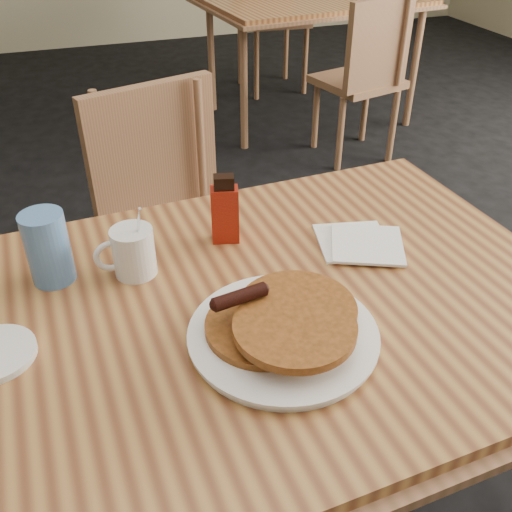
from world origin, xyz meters
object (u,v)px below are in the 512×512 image
Objects in this scene: chair_main_far at (165,215)px; pancake_plate at (283,328)px; main_table at (246,320)px; syrup_bottle at (225,211)px; coffee_mug at (132,251)px; blue_tumbler at (48,248)px; neighbor_table at (313,4)px; chair_neighbor_near at (367,68)px.

pancake_plate is (0.05, -0.83, 0.24)m from chair_main_far.
main_table is 8.84× the size of syrup_bottle.
coffee_mug reaches higher than syrup_bottle.
chair_main_far reaches higher than blue_tumbler.
coffee_mug reaches higher than neighbor_table.
pancake_plate is at bearing -103.18° from chair_main_far.
main_table is 2.91m from neighbor_table.
neighbor_table is 4.37× the size of pancake_plate.
blue_tumbler reaches higher than pancake_plate.
main_table is at bearing 104.04° from pancake_plate.
chair_main_far is 1.76m from chair_neighbor_near.
syrup_bottle is (0.20, 0.06, 0.02)m from coffee_mug.
pancake_plate is (-1.27, -2.01, 0.25)m from chair_neighbor_near.
main_table is 8.69× the size of coffee_mug.
coffee_mug reaches higher than pancake_plate.
chair_neighbor_near is 2.76× the size of pancake_plate.
coffee_mug is at bearing -144.06° from chair_neighbor_near.
chair_main_far reaches higher than chair_neighbor_near.
chair_main_far is 2.84× the size of pancake_plate.
neighbor_table is at bearing 76.57° from syrup_bottle.
blue_tumbler is (-1.62, -1.71, 0.30)m from chair_neighbor_near.
chair_main_far is 0.64m from coffee_mug.
chair_neighbor_near is at bearing -89.63° from neighbor_table.
syrup_bottle reaches higher than neighbor_table.
coffee_mug is (-0.16, -0.56, 0.26)m from chair_main_far.
coffee_mug is (-1.47, -1.74, 0.28)m from chair_neighbor_near.
coffee_mug is 1.07× the size of blue_tumbler.
blue_tumbler is at bearing -123.70° from neighbor_table.
chair_neighbor_near is at bearing 67.32° from syrup_bottle.
blue_tumbler is at bearing 139.23° from pancake_plate.
main_table is 0.39m from blue_tumbler.
syrup_bottle reaches higher than pancake_plate.
neighbor_table is 2.86m from coffee_mug.
chair_main_far is at bearing 93.27° from pancake_plate.
main_table is 0.95× the size of neighbor_table.
blue_tumbler is (-1.62, -2.42, 0.11)m from neighbor_table.
main_table is 0.13m from pancake_plate.
chair_neighbor_near is 2.13m from syrup_bottle.
syrup_bottle is (-0.00, 0.33, 0.04)m from pancake_plate.
syrup_bottle is 0.35m from blue_tumbler.
chair_neighbor_near reaches higher than neighbor_table.
main_table is 0.74m from chair_main_far.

